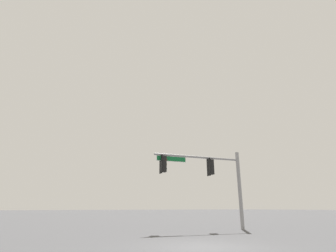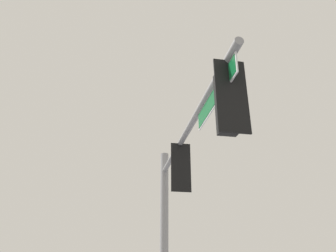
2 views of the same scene
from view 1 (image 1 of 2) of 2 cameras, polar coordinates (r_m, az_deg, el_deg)
The scene contains 2 objects.
ground_plane at distance 11.52m, azimuth 7.59°, elevation -24.71°, with size 400.00×400.00×0.00m, color #474749.
signal_pole_near at distance 19.86m, azimuth 9.64°, elevation -10.40°, with size 6.89×1.33×5.66m.
Camera 1 is at (6.77, 9.20, 1.50)m, focal length 28.00 mm.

